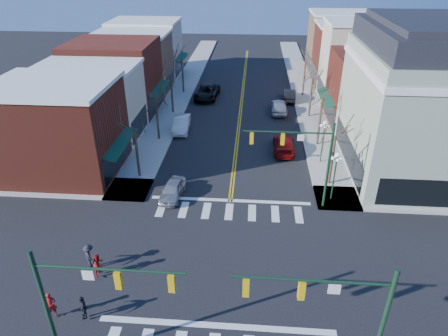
% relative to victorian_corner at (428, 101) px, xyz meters
% --- Properties ---
extents(ground, '(160.00, 160.00, 0.00)m').
position_rel_victorian_corner_xyz_m(ground, '(-16.50, -14.50, -6.66)').
color(ground, black).
rests_on(ground, ground).
extents(sidewalk_left, '(3.50, 70.00, 0.15)m').
position_rel_victorian_corner_xyz_m(sidewalk_left, '(-25.25, 5.50, -6.58)').
color(sidewalk_left, '#9E9B93').
rests_on(sidewalk_left, ground).
extents(sidewalk_right, '(3.50, 70.00, 0.15)m').
position_rel_victorian_corner_xyz_m(sidewalk_right, '(-7.75, 5.50, -6.58)').
color(sidewalk_right, '#9E9B93').
rests_on(sidewalk_right, ground).
extents(bldg_left_brick_a, '(10.00, 8.50, 8.00)m').
position_rel_victorian_corner_xyz_m(bldg_left_brick_a, '(-32.00, -2.75, -2.66)').
color(bldg_left_brick_a, maroon).
rests_on(bldg_left_brick_a, ground).
extents(bldg_left_stucco_a, '(10.00, 7.00, 7.50)m').
position_rel_victorian_corner_xyz_m(bldg_left_stucco_a, '(-32.00, 5.00, -2.91)').
color(bldg_left_stucco_a, beige).
rests_on(bldg_left_stucco_a, ground).
extents(bldg_left_brick_b, '(10.00, 9.00, 8.50)m').
position_rel_victorian_corner_xyz_m(bldg_left_brick_b, '(-32.00, 13.00, -2.41)').
color(bldg_left_brick_b, maroon).
rests_on(bldg_left_brick_b, ground).
extents(bldg_left_tan, '(10.00, 7.50, 7.80)m').
position_rel_victorian_corner_xyz_m(bldg_left_tan, '(-32.00, 21.25, -2.76)').
color(bldg_left_tan, '#856849').
rests_on(bldg_left_tan, ground).
extents(bldg_left_stucco_b, '(10.00, 8.00, 8.20)m').
position_rel_victorian_corner_xyz_m(bldg_left_stucco_b, '(-32.00, 29.00, -2.56)').
color(bldg_left_stucco_b, beige).
rests_on(bldg_left_stucco_b, ground).
extents(bldg_right_brick_a, '(10.00, 8.50, 8.00)m').
position_rel_victorian_corner_xyz_m(bldg_right_brick_a, '(-1.00, 11.25, -2.66)').
color(bldg_right_brick_a, maroon).
rests_on(bldg_right_brick_a, ground).
extents(bldg_right_stucco, '(10.00, 7.00, 10.00)m').
position_rel_victorian_corner_xyz_m(bldg_right_stucco, '(-1.00, 19.00, -1.66)').
color(bldg_right_stucco, beige).
rests_on(bldg_right_stucco, ground).
extents(bldg_right_brick_b, '(10.00, 8.00, 8.50)m').
position_rel_victorian_corner_xyz_m(bldg_right_brick_b, '(-1.00, 26.50, -2.41)').
color(bldg_right_brick_b, maroon).
rests_on(bldg_right_brick_b, ground).
extents(bldg_right_tan, '(10.00, 8.00, 9.00)m').
position_rel_victorian_corner_xyz_m(bldg_right_tan, '(-1.00, 34.50, -2.16)').
color(bldg_right_tan, '#856849').
rests_on(bldg_right_tan, ground).
extents(victorian_corner, '(12.25, 14.25, 13.30)m').
position_rel_victorian_corner_xyz_m(victorian_corner, '(0.00, 0.00, 0.00)').
color(victorian_corner, '#93A18B').
rests_on(victorian_corner, ground).
extents(traffic_mast_near_left, '(6.60, 0.28, 7.20)m').
position_rel_victorian_corner_xyz_m(traffic_mast_near_left, '(-22.05, -21.90, -1.95)').
color(traffic_mast_near_left, '#14331E').
rests_on(traffic_mast_near_left, ground).
extents(traffic_mast_near_right, '(6.60, 0.28, 7.20)m').
position_rel_victorian_corner_xyz_m(traffic_mast_near_right, '(-10.95, -21.90, -1.95)').
color(traffic_mast_near_right, '#14331E').
rests_on(traffic_mast_near_right, ground).
extents(traffic_mast_far_right, '(6.60, 0.28, 7.20)m').
position_rel_victorian_corner_xyz_m(traffic_mast_far_right, '(-10.95, -7.10, -1.95)').
color(traffic_mast_far_right, '#14331E').
rests_on(traffic_mast_far_right, ground).
extents(lamppost_corner, '(0.36, 0.36, 4.33)m').
position_rel_victorian_corner_xyz_m(lamppost_corner, '(-8.30, -6.00, -3.70)').
color(lamppost_corner, '#14331E').
rests_on(lamppost_corner, ground).
extents(lamppost_midblock, '(0.36, 0.36, 4.33)m').
position_rel_victorian_corner_xyz_m(lamppost_midblock, '(-8.30, 0.50, -3.70)').
color(lamppost_midblock, '#14331E').
rests_on(lamppost_midblock, ground).
extents(tree_left_a, '(0.24, 0.24, 4.76)m').
position_rel_victorian_corner_xyz_m(tree_left_a, '(-24.90, -3.50, -4.28)').
color(tree_left_a, '#382B21').
rests_on(tree_left_a, ground).
extents(tree_left_b, '(0.24, 0.24, 5.04)m').
position_rel_victorian_corner_xyz_m(tree_left_b, '(-24.90, 4.50, -4.14)').
color(tree_left_b, '#382B21').
rests_on(tree_left_b, ground).
extents(tree_left_c, '(0.24, 0.24, 4.55)m').
position_rel_victorian_corner_xyz_m(tree_left_c, '(-24.90, 12.50, -4.38)').
color(tree_left_c, '#382B21').
rests_on(tree_left_c, ground).
extents(tree_left_d, '(0.24, 0.24, 4.90)m').
position_rel_victorian_corner_xyz_m(tree_left_d, '(-24.90, 20.50, -4.21)').
color(tree_left_d, '#382B21').
rests_on(tree_left_d, ground).
extents(tree_right_a, '(0.24, 0.24, 4.62)m').
position_rel_victorian_corner_xyz_m(tree_right_a, '(-8.10, -3.50, -4.35)').
color(tree_right_a, '#382B21').
rests_on(tree_right_a, ground).
extents(tree_right_b, '(0.24, 0.24, 5.18)m').
position_rel_victorian_corner_xyz_m(tree_right_b, '(-8.10, 4.50, -4.07)').
color(tree_right_b, '#382B21').
rests_on(tree_right_b, ground).
extents(tree_right_c, '(0.24, 0.24, 4.83)m').
position_rel_victorian_corner_xyz_m(tree_right_c, '(-8.10, 12.50, -4.24)').
color(tree_right_c, '#382B21').
rests_on(tree_right_c, ground).
extents(tree_right_d, '(0.24, 0.24, 4.97)m').
position_rel_victorian_corner_xyz_m(tree_right_d, '(-8.10, 20.50, -4.17)').
color(tree_right_d, '#382B21').
rests_on(tree_right_d, ground).
extents(car_left_near, '(1.92, 4.02, 1.32)m').
position_rel_victorian_corner_xyz_m(car_left_near, '(-21.30, -6.50, -5.99)').
color(car_left_near, '#A7A8AC').
rests_on(car_left_near, ground).
extents(car_left_mid, '(1.99, 4.94, 1.60)m').
position_rel_victorian_corner_xyz_m(car_left_mid, '(-22.90, 7.18, -5.86)').
color(car_left_mid, silver).
rests_on(car_left_mid, ground).
extents(car_left_far, '(3.30, 6.39, 1.72)m').
position_rel_victorian_corner_xyz_m(car_left_far, '(-21.30, 18.48, -5.80)').
color(car_left_far, black).
rests_on(car_left_far, ground).
extents(car_right_near, '(2.14, 5.16, 1.49)m').
position_rel_victorian_corner_xyz_m(car_right_near, '(-11.70, 2.84, -5.91)').
color(car_right_near, maroon).
rests_on(car_right_near, ground).
extents(car_right_mid, '(2.03, 4.96, 1.68)m').
position_rel_victorian_corner_xyz_m(car_right_mid, '(-11.70, 13.71, -5.82)').
color(car_right_mid, '#B1B1B6').
rests_on(car_right_mid, ground).
extents(car_right_far, '(1.79, 4.54, 1.47)m').
position_rel_victorian_corner_xyz_m(car_right_far, '(-10.10, 18.47, -5.92)').
color(car_right_far, black).
rests_on(car_right_far, ground).
extents(pedestrian_red_a, '(0.68, 0.60, 1.57)m').
position_rel_victorian_corner_xyz_m(pedestrian_red_a, '(-25.60, -19.21, -5.72)').
color(pedestrian_red_a, '#AB1214').
rests_on(pedestrian_red_a, sidewalk_left).
extents(pedestrian_red_b, '(0.78, 0.90, 1.57)m').
position_rel_victorian_corner_xyz_m(pedestrian_red_b, '(-24.12, -15.87, -5.72)').
color(pedestrian_red_b, '#AB1712').
rests_on(pedestrian_red_b, sidewalk_left).
extents(pedestrian_dark_a, '(0.75, 0.96, 1.52)m').
position_rel_victorian_corner_xyz_m(pedestrian_dark_a, '(-23.80, -19.18, -5.75)').
color(pedestrian_dark_a, black).
rests_on(pedestrian_dark_a, sidewalk_left).
extents(pedestrian_dark_b, '(1.18, 1.21, 1.67)m').
position_rel_victorian_corner_xyz_m(pedestrian_dark_b, '(-24.96, -15.20, -5.67)').
color(pedestrian_dark_b, black).
rests_on(pedestrian_dark_b, sidewalk_left).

